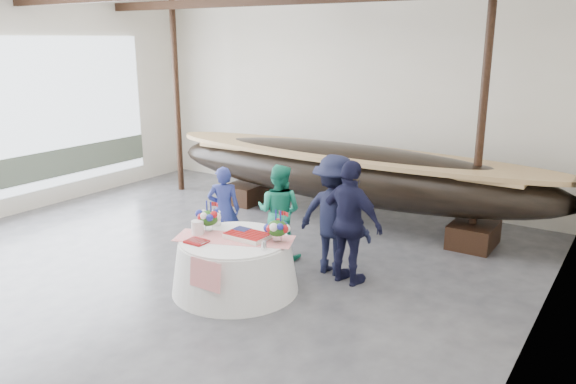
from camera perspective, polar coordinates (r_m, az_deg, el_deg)
The scene contains 12 objects.
floor at distance 8.68m, azimuth -14.00°, elevation -9.32°, with size 10.00×12.00×0.01m, color #3D3D42.
wall_back at distance 12.78m, azimuth 5.56°, elevation 9.42°, with size 10.00×0.02×4.50m, color silver.
wall_right at distance 5.49m, azimuth 22.57°, elevation 0.40°, with size 0.02×12.00×4.50m, color silver.
pavilion_structure at distance 8.45m, azimuth -11.88°, elevation 18.08°, with size 9.80×11.76×4.50m.
open_bay at distance 12.66m, azimuth -26.70°, elevation 5.88°, with size 0.03×7.00×3.20m.
longboat_display at distance 11.09m, azimuth 6.08°, elevation 1.97°, with size 8.39×1.68×1.57m.
banquet_table at distance 8.23m, azimuth -5.41°, elevation -7.32°, with size 1.84×1.84×0.79m.
tabletop_items at distance 8.13m, azimuth -5.18°, elevation -3.49°, with size 1.78×1.16×0.40m.
guest_woman_blue at distance 9.56m, azimuth -6.53°, elevation -1.81°, with size 0.55×0.36×1.50m, color navy.
guest_woman_teal at distance 9.26m, azimuth -0.92°, elevation -1.99°, with size 0.77×0.60×1.59m, color #1B8C6B.
guest_man_left at distance 8.63m, azimuth 4.72°, elevation -2.36°, with size 1.21×0.70×1.88m, color black.
guest_man_right at distance 8.28m, azimuth 6.34°, elevation -3.16°, with size 1.10×0.46×1.88m, color black.
Camera 1 is at (5.93, -5.25, 3.55)m, focal length 35.00 mm.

